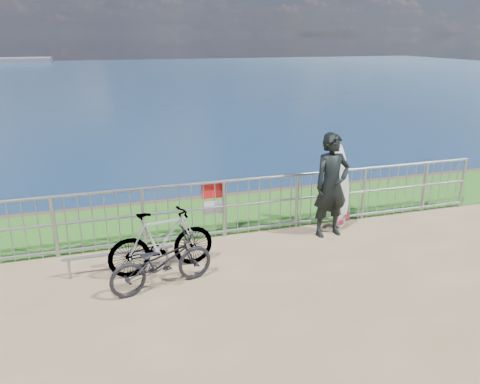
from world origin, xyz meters
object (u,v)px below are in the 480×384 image
object	(u,v)px
surfboard	(339,188)
bicycle_near	(162,262)
surfer	(331,185)
bicycle_far	(162,241)

from	to	relation	value
surfboard	bicycle_near	distance (m)	4.01
surfer	surfboard	size ratio (longest dim) A/B	1.16
surfer	bicycle_far	world-z (taller)	surfer
surfer	bicycle_near	xyz separation A→B (m)	(-3.36, -1.06, -0.57)
bicycle_far	surfer	bearing A→B (deg)	-89.21
surfboard	bicycle_far	distance (m)	3.76
bicycle_near	surfer	bearing A→B (deg)	-86.44
surfer	bicycle_near	bearing A→B (deg)	-167.60
surfer	bicycle_near	world-z (taller)	surfer
surfboard	bicycle_near	bearing A→B (deg)	-159.17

